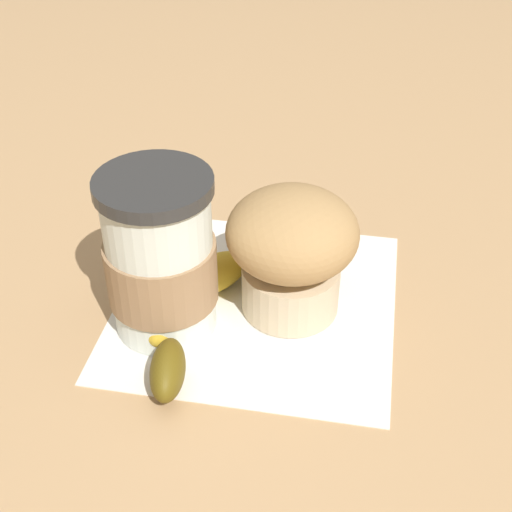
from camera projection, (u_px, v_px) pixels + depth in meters
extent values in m
plane|color=tan|center=(256.00, 304.00, 0.58)|extent=(3.00, 3.00, 0.00)
cube|color=white|center=(256.00, 303.00, 0.58)|extent=(0.28, 0.28, 0.00)
cylinder|color=silver|center=(161.00, 261.00, 0.52)|extent=(0.08, 0.08, 0.12)
cylinder|color=#2D2D2D|center=(153.00, 185.00, 0.48)|extent=(0.08, 0.08, 0.01)
cylinder|color=#997551|center=(162.00, 270.00, 0.53)|extent=(0.08, 0.08, 0.05)
cylinder|color=beige|center=(290.00, 286.00, 0.56)|extent=(0.08, 0.08, 0.04)
ellipsoid|color=#AD8451|center=(292.00, 233.00, 0.53)|extent=(0.10, 0.10, 0.06)
ellipsoid|color=gold|center=(265.00, 251.00, 0.61)|extent=(0.05, 0.06, 0.03)
ellipsoid|color=gold|center=(212.00, 276.00, 0.58)|extent=(0.07, 0.06, 0.03)
ellipsoid|color=gold|center=(176.00, 316.00, 0.54)|extent=(0.07, 0.03, 0.03)
ellipsoid|color=brown|center=(168.00, 370.00, 0.50)|extent=(0.06, 0.05, 0.03)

